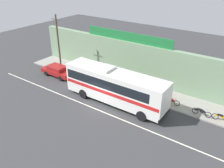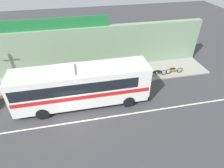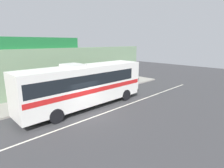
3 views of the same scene
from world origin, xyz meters
name	(u,v)px [view 3 (image 3 of 3)]	position (x,y,z in m)	size (l,w,h in m)	color
ground_plane	(87,114)	(0.00, 0.00, 0.00)	(70.00, 70.00, 0.00)	#3A3A3D
sidewalk_slab	(54,99)	(0.00, 5.20, 0.07)	(30.00, 3.60, 0.14)	gray
storefront_facade	(43,72)	(0.00, 7.35, 2.40)	(30.00, 0.70, 4.80)	gray
storefront_billboard	(25,43)	(-1.46, 7.35, 5.35)	(11.64, 0.12, 1.10)	#1E7538
road_center_stripe	(93,117)	(0.00, -0.80, 0.00)	(30.00, 0.14, 0.01)	silver
intercity_bus	(85,84)	(0.84, 1.33, 2.07)	(11.24, 2.62, 3.78)	white
motorcycle_black	(126,82)	(9.11, 3.98, 0.57)	(1.84, 0.56, 0.94)	black
motorcycle_green	(106,85)	(5.95, 4.26, 0.57)	(1.82, 0.56, 0.94)	black
motorcycle_orange	(134,79)	(10.98, 4.10, 0.57)	(1.94, 0.56, 0.94)	black
pedestrian_by_curb	(59,86)	(0.83, 5.76, 1.10)	(0.30, 0.48, 1.65)	black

